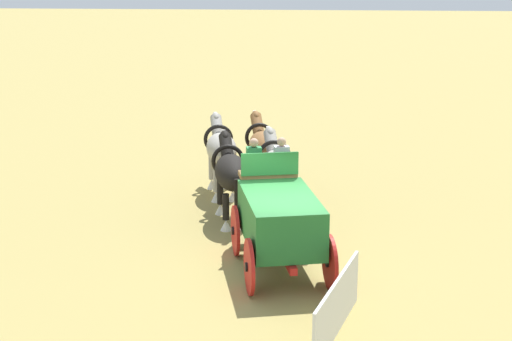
# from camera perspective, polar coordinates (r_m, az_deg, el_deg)

# --- Properties ---
(ground_plane) EXTENTS (220.00, 220.00, 0.00)m
(ground_plane) POSITION_cam_1_polar(r_m,az_deg,el_deg) (17.98, 1.75, -7.33)
(ground_plane) COLOR #9E8C4C
(show_wagon) EXTENTS (5.92, 2.66, 2.74)m
(show_wagon) POSITION_cam_1_polar(r_m,az_deg,el_deg) (17.71, 1.69, -3.48)
(show_wagon) COLOR #236B2D
(show_wagon) RESTS_ON ground
(draft_horse_rear_near) EXTENTS (3.01, 1.38, 2.20)m
(draft_horse_rear_near) POSITION_cam_1_polar(r_m,az_deg,el_deg) (21.06, -1.82, -0.19)
(draft_horse_rear_near) COLOR black
(draft_horse_rear_near) RESTS_ON ground
(draft_horse_rear_off) EXTENTS (3.02, 1.44, 2.27)m
(draft_horse_rear_off) POSITION_cam_1_polar(r_m,az_deg,el_deg) (21.22, 1.67, 0.09)
(draft_horse_rear_off) COLOR #9E998E
(draft_horse_rear_off) RESTS_ON ground
(draft_horse_lead_near) EXTENTS (2.99, 1.37, 2.26)m
(draft_horse_lead_near) POSITION_cam_1_polar(r_m,az_deg,el_deg) (23.55, -2.58, 1.53)
(draft_horse_lead_near) COLOR #9E998E
(draft_horse_lead_near) RESTS_ON ground
(draft_horse_lead_off) EXTENTS (3.16, 1.40, 2.26)m
(draft_horse_lead_off) POSITION_cam_1_polar(r_m,az_deg,el_deg) (23.72, 0.55, 1.65)
(draft_horse_lead_off) COLOR brown
(draft_horse_lead_off) RESTS_ON ground
(sponsor_banner) EXTENTS (3.11, 0.85, 1.10)m
(sponsor_banner) POSITION_cam_1_polar(r_m,az_deg,el_deg) (14.94, 5.96, -9.87)
(sponsor_banner) COLOR silver
(sponsor_banner) RESTS_ON ground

